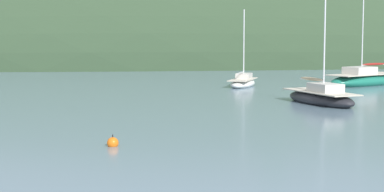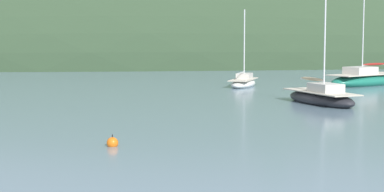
{
  "view_description": "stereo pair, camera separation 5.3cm",
  "coord_description": "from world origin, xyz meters",
  "views": [
    {
      "loc": [
        -5.76,
        -9.14,
        4.15
      ],
      "look_at": [
        0.0,
        20.0,
        1.2
      ],
      "focal_mm": 57.65,
      "sensor_mm": 36.0,
      "label": 1
    },
    {
      "loc": [
        -5.71,
        -9.15,
        4.15
      ],
      "look_at": [
        0.0,
        20.0,
        1.2
      ],
      "focal_mm": 57.65,
      "sensor_mm": 36.0,
      "label": 2
    }
  ],
  "objects": [
    {
      "name": "far_shoreline_hill",
      "position": [
        25.07,
        78.03,
        0.07
      ],
      "size": [
        150.0,
        36.0,
        34.07
      ],
      "color": "#2D422B",
      "rests_on": "ground"
    },
    {
      "name": "sailboat_navy_dinghy",
      "position": [
        9.07,
        25.68,
        0.38
      ],
      "size": [
        3.23,
        6.52,
        7.35
      ],
      "color": "#232328",
      "rests_on": "ground"
    },
    {
      "name": "sailboat_cream_ketch",
      "position": [
        7.94,
        38.83,
        0.32
      ],
      "size": [
        3.83,
        5.15,
        6.37
      ],
      "color": "white",
      "rests_on": "ground"
    },
    {
      "name": "sailboat_red_portside",
      "position": [
        18.15,
        38.09,
        0.46
      ],
      "size": [
        8.18,
        5.74,
        10.1
      ],
      "color": "#196B56",
      "rests_on": "ground"
    },
    {
      "name": "mooring_buoy_outer",
      "position": [
        -4.26,
        13.76,
        0.12
      ],
      "size": [
        0.44,
        0.44,
        0.54
      ],
      "color": "orange",
      "rests_on": "ground"
    }
  ]
}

